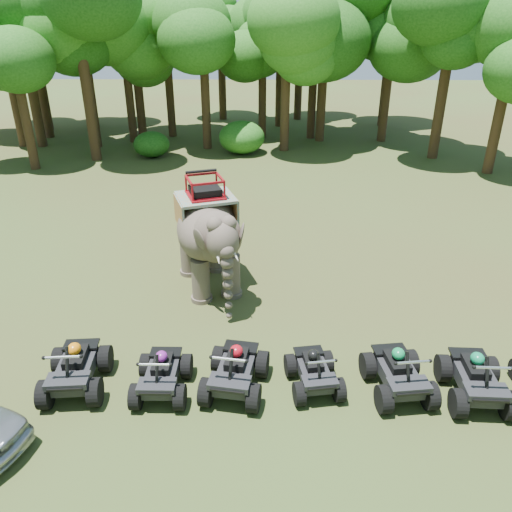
{
  "coord_description": "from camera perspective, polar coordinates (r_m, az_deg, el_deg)",
  "views": [
    {
      "loc": [
        0.23,
        -10.98,
        7.94
      ],
      "look_at": [
        0.0,
        1.2,
        1.9
      ],
      "focal_mm": 35.0,
      "sensor_mm": 36.0,
      "label": 1
    }
  ],
  "objects": [
    {
      "name": "atv_2",
      "position": [
        11.61,
        -2.4,
        -12.38
      ],
      "size": [
        1.59,
        2.0,
        1.35
      ],
      "primitive_type": null,
      "rotation": [
        0.0,
        0.0,
        -0.16
      ],
      "color": "black",
      "rests_on": "ground"
    },
    {
      "name": "tree_31",
      "position": [
        30.45,
        -18.97,
        18.95
      ],
      "size": [
        6.58,
        6.58,
        9.4
      ],
      "primitive_type": null,
      "color": "#195114",
      "rests_on": "ground"
    },
    {
      "name": "tree_0",
      "position": [
        34.73,
        0.74,
        19.23
      ],
      "size": [
        5.07,
        5.07,
        7.25
      ],
      "primitive_type": null,
      "color": "#195114",
      "rests_on": "ground"
    },
    {
      "name": "atv_3",
      "position": [
        11.8,
        6.68,
        -12.47
      ],
      "size": [
        1.36,
        1.71,
        1.15
      ],
      "primitive_type": null,
      "rotation": [
        0.0,
        0.0,
        0.16
      ],
      "color": "black",
      "rests_on": "ground"
    },
    {
      "name": "tree_30",
      "position": [
        29.95,
        -25.02,
        15.06
      ],
      "size": [
        4.57,
        4.57,
        6.54
      ],
      "primitive_type": null,
      "color": "#195114",
      "rests_on": "ground"
    },
    {
      "name": "tree_34",
      "position": [
        33.58,
        -18.82,
        19.8
      ],
      "size": [
        6.78,
        6.78,
        9.69
      ],
      "primitive_type": null,
      "color": "#195114",
      "rests_on": "ground"
    },
    {
      "name": "tree_49",
      "position": [
        41.69,
        -24.46,
        19.88
      ],
      "size": [
        6.7,
        6.7,
        9.57
      ],
      "primitive_type": null,
      "color": "#195114",
      "rests_on": "ground"
    },
    {
      "name": "tree_41",
      "position": [
        35.64,
        -9.96,
        19.48
      ],
      "size": [
        5.44,
        5.44,
        7.77
      ],
      "primitive_type": null,
      "color": "#195114",
      "rests_on": "ground"
    },
    {
      "name": "tree_45",
      "position": [
        40.52,
        -18.84,
        20.42
      ],
      "size": [
        6.5,
        6.5,
        9.28
      ],
      "primitive_type": null,
      "color": "#195114",
      "rests_on": "ground"
    },
    {
      "name": "tree_32",
      "position": [
        35.13,
        -13.51,
        20.1
      ],
      "size": [
        6.31,
        6.31,
        9.01
      ],
      "primitive_type": null,
      "color": "#195114",
      "rests_on": "ground"
    },
    {
      "name": "tree_1",
      "position": [
        33.97,
        7.72,
        20.85
      ],
      "size": [
        6.72,
        6.72,
        9.6
      ],
      "primitive_type": null,
      "color": "#195114",
      "rests_on": "ground"
    },
    {
      "name": "atv_4",
      "position": [
        12.0,
        16.06,
        -12.19
      ],
      "size": [
        1.52,
        1.93,
        1.32
      ],
      "primitive_type": null,
      "rotation": [
        0.0,
        0.0,
        0.13
      ],
      "color": "black",
      "rests_on": "ground"
    },
    {
      "name": "tree_47",
      "position": [
        40.07,
        -23.66,
        19.54
      ],
      "size": [
        6.42,
        6.42,
        9.17
      ],
      "primitive_type": null,
      "color": "#195114",
      "rests_on": "ground"
    },
    {
      "name": "tree_42",
      "position": [
        34.8,
        6.56,
        19.73
      ],
      "size": [
        5.61,
        5.61,
        8.01
      ],
      "primitive_type": null,
      "color": "#195114",
      "rests_on": "ground"
    },
    {
      "name": "tree_37",
      "position": [
        41.07,
        -3.98,
        21.78
      ],
      "size": [
        6.57,
        6.57,
        9.38
      ],
      "primitive_type": null,
      "color": "#195114",
      "rests_on": "ground"
    },
    {
      "name": "atv_5",
      "position": [
        12.41,
        23.98,
        -12.15
      ],
      "size": [
        1.39,
        1.87,
        1.35
      ],
      "primitive_type": null,
      "rotation": [
        0.0,
        0.0,
        -0.04
      ],
      "color": "black",
      "rests_on": "ground"
    },
    {
      "name": "tree_36",
      "position": [
        38.46,
        2.77,
        21.26
      ],
      "size": [
        6.34,
        6.34,
        9.06
      ],
      "primitive_type": null,
      "color": "#195114",
      "rests_on": "ground"
    },
    {
      "name": "elephant",
      "position": [
        15.37,
        -5.54,
        2.7
      ],
      "size": [
        3.2,
        4.67,
        3.6
      ],
      "primitive_type": null,
      "rotation": [
        0.0,
        0.0,
        0.34
      ],
      "color": "#4A4136",
      "rests_on": "ground"
    },
    {
      "name": "atv_0",
      "position": [
        12.37,
        -20.04,
        -11.45
      ],
      "size": [
        1.5,
        1.95,
        1.36
      ],
      "primitive_type": null,
      "rotation": [
        0.0,
        0.0,
        0.09
      ],
      "color": "black",
      "rests_on": "ground"
    },
    {
      "name": "tree_48",
      "position": [
        39.7,
        14.92,
        21.17
      ],
      "size": [
        6.85,
        6.85,
        9.79
      ],
      "primitive_type": null,
      "color": "#195114",
      "rests_on": "ground"
    },
    {
      "name": "tree_4",
      "position": [
        29.28,
        26.41,
        16.09
      ],
      "size": [
        5.62,
        5.62,
        8.03
      ],
      "primitive_type": null,
      "color": "#195114",
      "rests_on": "ground"
    },
    {
      "name": "tree_43",
      "position": [
        41.14,
        5.0,
        21.83
      ],
      "size": [
        6.65,
        6.65,
        9.49
      ],
      "primitive_type": null,
      "color": "#195114",
      "rests_on": "ground"
    },
    {
      "name": "ground",
      "position": [
        13.55,
        -0.1,
        -9.49
      ],
      "size": [
        110.0,
        110.0,
        0.0
      ],
      "primitive_type": "plane",
      "color": "#47381E",
      "rests_on": "ground"
    },
    {
      "name": "atv_1",
      "position": [
        11.78,
        -10.78,
        -12.64
      ],
      "size": [
        1.21,
        1.66,
        1.23
      ],
      "primitive_type": null,
      "rotation": [
        0.0,
        0.0,
        0.0
      ],
      "color": "black",
      "rests_on": "ground"
    },
    {
      "name": "tree_39",
      "position": [
        31.28,
        3.42,
        19.49
      ],
      "size": [
        5.9,
        5.9,
        8.42
      ],
      "primitive_type": null,
      "color": "#195114",
      "rests_on": "ground"
    },
    {
      "name": "tree_33",
      "position": [
        31.9,
        -5.87,
        19.01
      ],
      "size": [
        5.49,
        5.49,
        7.84
      ],
      "primitive_type": null,
      "color": "#195114",
      "rests_on": "ground"
    },
    {
      "name": "tree_2",
      "position": [
        34.7,
        14.92,
        19.74
      ],
      "size": [
        6.19,
        6.19,
        8.84
      ],
      "primitive_type": null,
      "color": "#195114",
      "rests_on": "ground"
    },
    {
      "name": "tree_3",
      "position": [
        31.21,
        20.82,
        18.86
      ],
      "size": [
        6.6,
        6.6,
        9.43
      ],
      "primitive_type": null,
      "color": "#195114",
      "rests_on": "ground"
    },
    {
      "name": "tree_38",
      "position": [
        34.48,
        -14.43,
        18.59
      ],
      "size": [
        5.21,
        5.21,
        7.45
      ],
      "primitive_type": null,
      "color": "#195114",
      "rests_on": "ground"
    },
    {
      "name": "tree_35",
      "position": [
        35.54,
        -26.54,
        19.18
      ],
      "size": [
        7.09,
        7.09,
        10.12
      ],
      "primitive_type": null,
      "color": "#195114",
      "rests_on": "ground"
    },
    {
      "name": "tree_40",
      "position": [
        34.97,
        -24.72,
        19.52
      ],
      "size": [
        7.15,
        7.15,
        10.22
      ],
      "primitive_type": null,
      "color": "#195114",
      "rests_on": "ground"
    },
    {
      "name": "tree_46",
      "position": [
        37.53,
        -23.87,
        19.96
      ],
      "size": [
        7.12,
        7.12,
        10.18
      ],
      "primitive_type": null,
      "color": "#195114",
      "rests_on": "ground"
    }
  ]
}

